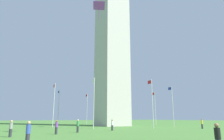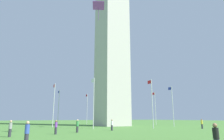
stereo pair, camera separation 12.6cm
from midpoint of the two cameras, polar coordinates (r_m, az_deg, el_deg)
The scene contains 18 objects.
ground_plane at distance 51.04m, azimuth 0.07°, elevation -15.26°, with size 260.00×260.00×0.00m, color #477A33.
obelisk_monument at distance 58.66m, azimuth 0.06°, elevation 16.45°, with size 6.79×6.79×61.71m.
flagpole_n at distance 63.77m, azimuth -6.88°, elevation -10.30°, with size 1.12×0.14×9.09m.
flagpole_ne at distance 56.18m, azimuth -14.56°, elevation -9.61°, with size 1.12×0.14×9.09m.
flagpole_e at distance 45.28m, azimuth -15.77°, elevation -8.78°, with size 1.12×0.14×9.09m.
flagpole_se at distance 37.36m, azimuth -5.04°, elevation -8.39°, with size 1.12×0.14×9.09m.
flagpole_s at distance 39.71m, azimuth 11.13°, elevation -8.48°, with size 1.12×0.14×9.09m.
flagpole_sw at distance 49.87m, azimuth 16.51°, elevation -9.09°, with size 1.12×0.14×9.09m.
flagpole_w at distance 59.94m, azimuth 11.95°, elevation -9.94°, with size 1.12×0.14×9.09m.
flagpole_nw at distance 65.17m, azimuth 2.97°, elevation -10.43°, with size 1.12×0.14×9.09m.
person_gray_shirt at distance 23.97m, azimuth -26.27°, elevation -14.38°, with size 0.32×0.32×1.66m.
person_purple_shirt at distance 26.03m, azimuth -15.17°, elevation -15.07°, with size 0.32×0.32×1.63m.
person_yellow_shirt at distance 41.32m, azimuth 23.75°, elevation -13.51°, with size 0.32×0.32×1.70m.
person_green_shirt at distance 28.61m, azimuth -9.46°, elevation -15.06°, with size 0.32×0.32×1.70m.
person_white_shirt at distance 32.62m, azimuth 0.09°, elevation -15.01°, with size 0.32×0.32×1.66m.
person_black_shirt at distance 12.85m, azimuth 27.22°, elevation -16.61°, with size 0.32×0.32×1.61m.
person_blue_shirt at distance 16.29m, azimuth -22.34°, elevation -15.93°, with size 0.32×0.32×1.67m.
kite_purple_diamond at distance 27.06m, azimuth -3.63°, elevation 17.30°, with size 1.89×1.91×2.21m.
Camera 2 is at (-43.37, 26.85, 1.89)m, focal length 32.95 mm.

